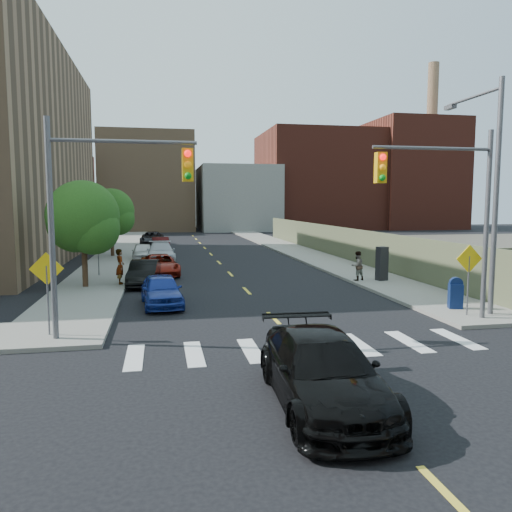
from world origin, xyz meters
name	(u,v)px	position (x,y,z in m)	size (l,w,h in m)	color
ground	(352,398)	(0.00, 0.00, 0.00)	(160.00, 160.00, 0.00)	black
sidewalk_nw	(125,245)	(-7.75, 41.50, 0.07)	(3.50, 73.00, 0.15)	gray
sidewalk_ne	(274,243)	(7.75, 41.50, 0.07)	(3.50, 73.00, 0.15)	gray
fence_north	(334,242)	(9.60, 28.00, 1.25)	(0.12, 44.00, 2.50)	#606144
bg_bldg_west	(39,192)	(-22.00, 70.00, 6.00)	(14.00, 18.00, 12.00)	#592319
bg_bldg_midwest	(148,183)	(-6.00, 72.00, 7.50)	(14.00, 16.00, 15.00)	#8C6B4C
bg_bldg_center	(236,199)	(8.00, 70.00, 5.00)	(12.00, 16.00, 10.00)	gray
bg_bldg_east	(316,181)	(22.00, 72.00, 8.00)	(18.00, 18.00, 16.00)	#592319
bg_bldg_fareast	(409,176)	(38.00, 70.00, 9.00)	(14.00, 16.00, 18.00)	#592319
smokestack	(431,146)	(42.00, 70.00, 14.00)	(1.80, 1.80, 28.00)	#8C6B4C
signal_nw	(101,199)	(-5.98, 6.00, 4.53)	(4.59, 0.30, 7.00)	#59595E
signal_ne	(450,199)	(5.98, 6.00, 4.53)	(4.59, 0.30, 7.00)	#59595E
streetlight_ne	(490,181)	(8.20, 6.90, 5.22)	(0.25, 3.70, 9.00)	#59595E
warn_sign_nw	(47,278)	(-7.80, 6.50, 1.99)	(1.06, 0.06, 2.83)	#59595E
warn_sign_ne	(469,267)	(7.20, 6.50, 1.99)	(1.06, 0.06, 2.83)	#59595E
warn_sign_midwest	(98,244)	(-7.80, 20.00, 1.99)	(1.06, 0.06, 2.83)	#59595E
tree_west_near	(83,221)	(-8.00, 16.05, 3.48)	(3.66, 3.64, 5.52)	#332114
tree_west_far	(111,214)	(-8.00, 31.05, 3.48)	(3.66, 3.64, 5.52)	#332114
parked_car_blue	(162,290)	(-4.20, 11.10, 0.68)	(1.61, 4.00, 1.36)	navy
parked_car_black	(144,273)	(-5.08, 16.60, 0.67)	(1.42, 4.08, 1.34)	black
parked_car_red	(160,265)	(-4.28, 20.24, 0.64)	(2.11, 4.58, 1.27)	maroon
parked_car_silver	(161,252)	(-4.20, 27.27, 0.73)	(2.04, 5.01, 1.45)	#ABADB3
parked_car_white	(143,252)	(-5.50, 27.75, 0.69)	(1.63, 4.04, 1.38)	silver
parked_car_maroon	(161,245)	(-4.20, 34.31, 0.68)	(1.43, 4.10, 1.35)	#3E0C0C
parked_car_grey	(152,239)	(-5.04, 42.03, 0.70)	(2.32, 5.03, 1.40)	black
black_sedan	(322,371)	(-0.80, -0.24, 0.77)	(2.17, 5.33, 1.55)	black
mailbox	(456,293)	(7.45, 7.66, 0.77)	(0.61, 0.53, 1.27)	#0D1E4E
payphone	(382,264)	(7.70, 15.05, 1.07)	(0.55, 0.45, 1.85)	black
pedestrian_west	(120,266)	(-6.30, 16.44, 1.08)	(0.67, 0.44, 1.85)	gray
pedestrian_east	(357,266)	(6.36, 15.25, 0.95)	(0.78, 0.61, 1.61)	gray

